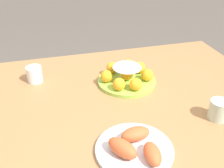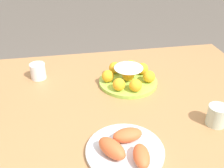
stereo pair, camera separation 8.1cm
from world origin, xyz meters
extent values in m
cylinder|color=#A87547|center=(-0.73, -0.43, 0.37)|extent=(0.06, 0.06, 0.73)
cube|color=#A87547|center=(0.00, 0.00, 0.75)|extent=(1.56, 0.96, 0.03)
cylinder|color=#99CC4C|center=(-0.17, -0.12, 0.77)|extent=(0.26, 0.26, 0.02)
sphere|color=#F4A823|center=(-0.08, -0.12, 0.80)|extent=(0.05, 0.05, 0.05)
sphere|color=#F4A823|center=(-0.11, -0.04, 0.80)|extent=(0.05, 0.05, 0.05)
sphere|color=#F4A823|center=(-0.18, -0.02, 0.80)|extent=(0.05, 0.05, 0.05)
sphere|color=#F4A823|center=(-0.26, -0.09, 0.80)|extent=(0.05, 0.05, 0.05)
sphere|color=#F4A823|center=(-0.25, -0.16, 0.80)|extent=(0.05, 0.05, 0.05)
sphere|color=#F4A823|center=(-0.20, -0.20, 0.80)|extent=(0.05, 0.05, 0.05)
sphere|color=#F4A823|center=(-0.12, -0.20, 0.80)|extent=(0.05, 0.05, 0.05)
ellipsoid|color=white|center=(-0.17, -0.12, 0.84)|extent=(0.13, 0.13, 0.02)
sphere|color=#F4A823|center=(-0.17, -0.12, 0.80)|extent=(0.05, 0.05, 0.05)
cylinder|color=silver|center=(-0.06, 0.30, 0.77)|extent=(0.25, 0.25, 0.01)
ellipsoid|color=#E06033|center=(-0.02, 0.31, 0.80)|extent=(0.10, 0.12, 0.05)
ellipsoid|color=#E06033|center=(-0.10, 0.35, 0.80)|extent=(0.06, 0.10, 0.04)
ellipsoid|color=#E06033|center=(-0.08, 0.26, 0.80)|extent=(0.10, 0.07, 0.04)
cylinder|color=white|center=(0.23, -0.24, 0.80)|extent=(0.07, 0.07, 0.07)
cylinder|color=beige|center=(-0.42, 0.22, 0.80)|extent=(0.07, 0.07, 0.08)
camera|label=1|loc=(0.16, 0.86, 1.38)|focal=42.00mm
camera|label=2|loc=(0.08, 0.88, 1.38)|focal=42.00mm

